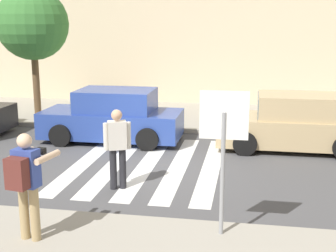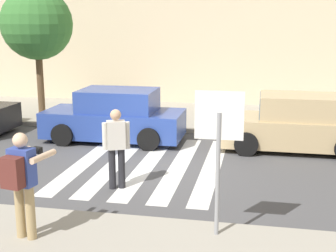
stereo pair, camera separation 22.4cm
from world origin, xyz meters
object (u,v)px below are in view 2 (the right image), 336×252
(pedestrian_crossing, at_px, (116,144))
(parked_car_blue, at_px, (115,117))
(parked_car_tan, at_px, (296,124))
(street_tree_west, at_px, (37,24))
(photographer_with_backpack, at_px, (22,177))
(stop_sign, at_px, (219,132))

(pedestrian_crossing, xyz_separation_m, parked_car_blue, (-1.26, 3.88, -0.25))
(parked_car_tan, bearing_deg, street_tree_west, 164.93)
(photographer_with_backpack, bearing_deg, stop_sign, 14.32)
(stop_sign, bearing_deg, photographer_with_backpack, -165.68)
(stop_sign, relative_size, street_tree_west, 0.52)
(stop_sign, xyz_separation_m, pedestrian_crossing, (-2.33, 2.07, -0.87))
(stop_sign, height_order, pedestrian_crossing, stop_sign)
(photographer_with_backpack, xyz_separation_m, parked_car_tan, (4.58, 6.71, -0.44))
(photographer_with_backpack, relative_size, pedestrian_crossing, 1.00)
(photographer_with_backpack, xyz_separation_m, parked_car_blue, (-0.63, 6.71, -0.44))
(photographer_with_backpack, height_order, parked_car_tan, photographer_with_backpack)
(photographer_with_backpack, xyz_separation_m, street_tree_west, (-4.13, 9.05, 2.21))
(parked_car_blue, height_order, parked_car_tan, same)
(pedestrian_crossing, height_order, parked_car_blue, pedestrian_crossing)
(stop_sign, xyz_separation_m, street_tree_west, (-7.09, 8.29, 1.54))
(photographer_with_backpack, xyz_separation_m, pedestrian_crossing, (0.64, 2.83, -0.19))
(stop_sign, relative_size, photographer_with_backpack, 1.36)
(parked_car_blue, relative_size, street_tree_west, 0.91)
(photographer_with_backpack, distance_m, pedestrian_crossing, 2.90)
(street_tree_west, bearing_deg, parked_car_blue, -33.79)
(stop_sign, distance_m, parked_car_tan, 6.26)
(photographer_with_backpack, relative_size, parked_car_blue, 0.42)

